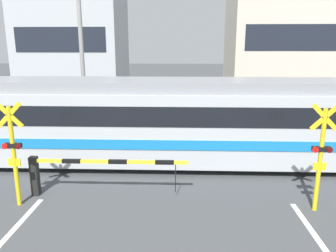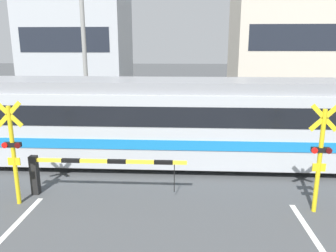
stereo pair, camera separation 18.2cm
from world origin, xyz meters
name	(u,v)px [view 2 (the right image)]	position (x,y,z in m)	size (l,w,h in m)	color
rail_track_near	(168,169)	(0.00, 10.88, 0.04)	(50.00, 0.10, 0.08)	gray
rail_track_far	(170,155)	(0.00, 12.32, 0.04)	(50.00, 0.10, 0.08)	gray
commuter_train	(136,119)	(-1.18, 11.60, 1.61)	(17.80, 2.66, 2.99)	#B7BCC1
crossing_barrier_near	(75,168)	(-2.48, 8.85, 0.81)	(4.38, 0.20, 1.13)	black
crossing_barrier_far	(229,123)	(2.48, 14.69, 0.81)	(4.38, 0.20, 1.13)	black
crossing_signal_left	(13,149)	(-3.86, 8.24, 1.53)	(0.68, 0.15, 2.78)	yellow
crossing_signal_right	(320,154)	(3.86, 8.24, 1.53)	(0.68, 0.15, 2.78)	yellow
pedestrian	(160,102)	(-0.92, 18.68, 1.04)	(0.38, 0.23, 1.78)	brown
building_left_of_street	(79,46)	(-7.68, 25.74, 4.11)	(7.34, 5.99, 8.22)	#B2B7BC
building_right_of_street	(283,44)	(7.66, 25.74, 4.22)	(7.30, 5.99, 8.44)	beige
utility_pole_streetside	(84,52)	(-4.61, 17.19, 3.82)	(0.22, 0.22, 7.64)	gray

